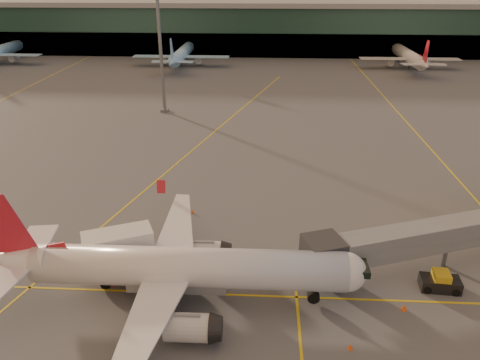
{
  "coord_description": "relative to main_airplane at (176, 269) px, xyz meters",
  "views": [
    {
      "loc": [
        1.68,
        -30.61,
        28.17
      ],
      "look_at": [
        -1.19,
        20.27,
        5.0
      ],
      "focal_mm": 35.0,
      "sensor_mm": 36.0,
      "label": 1
    }
  ],
  "objects": [
    {
      "name": "ground",
      "position": [
        6.09,
        -4.09,
        -3.42
      ],
      "size": [
        600.0,
        600.0,
        0.0
      ],
      "primitive_type": "plane",
      "color": "#4C4F54",
      "rests_on": "ground"
    },
    {
      "name": "taxi_markings",
      "position": [
        -1.23,
        40.4,
        -3.42
      ],
      "size": [
        100.12,
        173.0,
        0.01
      ],
      "color": "yellow",
      "rests_on": "ground"
    },
    {
      "name": "terminal",
      "position": [
        6.09,
        137.71,
        5.34
      ],
      "size": [
        400.0,
        20.0,
        17.6
      ],
      "color": "#19382D",
      "rests_on": "ground"
    },
    {
      "name": "mast_west_near",
      "position": [
        -13.91,
        61.91,
        11.44
      ],
      "size": [
        2.4,
        2.4,
        25.6
      ],
      "color": "slate",
      "rests_on": "ground"
    },
    {
      "name": "distant_aircraft_row",
      "position": [
        -47.66,
        113.91,
        -3.42
      ],
      "size": [
        225.0,
        34.0,
        13.0
      ],
      "color": "#97D1FD",
      "rests_on": "ground"
    },
    {
      "name": "main_airplane",
      "position": [
        0.0,
        0.0,
        0.0
      ],
      "size": [
        34.82,
        31.27,
        10.53
      ],
      "rotation": [
        0.0,
        0.0,
        0.01
      ],
      "color": "white",
      "rests_on": "ground"
    },
    {
      "name": "jet_bridge",
      "position": [
        27.84,
        7.46,
        0.28
      ],
      "size": [
        31.04,
        13.81,
        5.41
      ],
      "color": "slate",
      "rests_on": "ground"
    },
    {
      "name": "catering_truck",
      "position": [
        -6.13,
        3.22,
        -0.52
      ],
      "size": [
        7.16,
        5.26,
        5.1
      ],
      "rotation": [
        0.0,
        0.0,
        0.42
      ],
      "color": "#AE3218",
      "rests_on": "ground"
    },
    {
      "name": "pushback_tug",
      "position": [
        24.84,
        2.94,
        -2.66
      ],
      "size": [
        3.82,
        2.29,
        1.89
      ],
      "rotation": [
        0.0,
        0.0,
        -0.09
      ],
      "color": "black",
      "rests_on": "ground"
    },
    {
      "name": "cone_nose",
      "position": [
        20.66,
        -0.35,
        -3.13
      ],
      "size": [
        0.48,
        0.48,
        0.61
      ],
      "color": "#FB500D",
      "rests_on": "ground"
    },
    {
      "name": "cone_wing_left",
      "position": [
        -1.19,
        16.78,
        -3.19
      ],
      "size": [
        0.39,
        0.39,
        0.49
      ],
      "color": "#FB500D",
      "rests_on": "ground"
    },
    {
      "name": "cone_fwd",
      "position": [
        15.08,
        -5.42,
        -3.18
      ],
      "size": [
        0.39,
        0.39,
        0.5
      ],
      "color": "#FB500D",
      "rests_on": "ground"
    }
  ]
}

